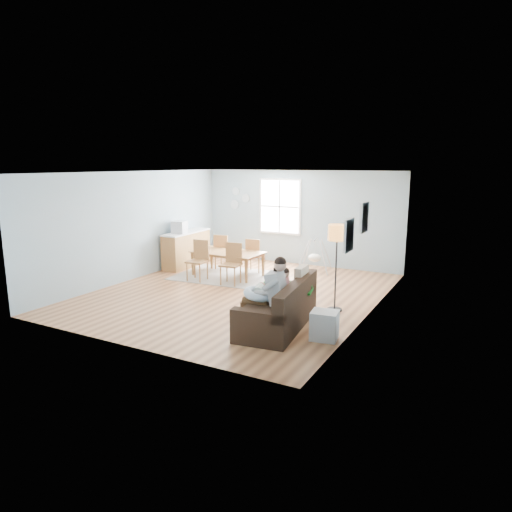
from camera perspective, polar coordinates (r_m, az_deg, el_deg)
The scene contains 22 objects.
room at distance 10.01m, azimuth -2.36°, elevation 8.82°, with size 8.40×9.40×3.90m.
window at distance 13.40m, azimuth 3.03°, elevation 6.19°, with size 1.32×0.08×1.62m.
pictures at distance 7.91m, azimuth 12.49°, elevation 3.69°, with size 0.05×1.34×0.74m.
wall_plates at distance 14.04m, azimuth -2.18°, elevation 7.18°, with size 0.67×0.02×0.66m.
sofa at distance 8.23m, azimuth 3.09°, elevation -6.82°, with size 1.17×2.23×0.86m.
green_throw at distance 8.83m, azimuth 4.03°, elevation -3.90°, with size 0.97×0.80×0.04m, color #14591B.
beige_pillow at distance 8.55m, azimuth 5.70°, elevation -2.90°, with size 0.14×0.49×0.49m, color tan.
father at distance 7.87m, azimuth 1.48°, elevation -4.45°, with size 0.98×0.52×1.35m.
nursing_pillow at distance 7.94m, azimuth 0.40°, elevation -4.74°, with size 0.55×0.55×0.15m, color silver.
infant at distance 7.95m, azimuth 0.47°, elevation -4.02°, with size 0.23×0.40×0.15m.
toddler at distance 8.31m, azimuth 3.02°, elevation -3.62°, with size 0.53×0.26×0.83m.
floor_lamp at distance 8.99m, azimuth 10.08°, elevation 1.98°, with size 0.35×0.35×1.73m.
storage_cube at distance 7.77m, azimuth 8.49°, elevation -8.56°, with size 0.49×0.45×0.48m.
rug at distance 11.95m, azimuth -3.61°, elevation -2.48°, with size 2.59×1.97×0.01m, color #9E9890.
dining_table at distance 11.87m, azimuth -3.63°, elevation -1.00°, with size 1.83×1.02×0.64m, color brown.
chair_sw at distance 11.50m, azimuth -7.15°, elevation -0.16°, with size 0.48×0.48×1.01m.
chair_se at distance 11.06m, azimuth -3.01°, elevation -0.58°, with size 0.51×0.51×1.00m.
chair_nw at distance 12.59m, azimuth -4.20°, elevation 0.82°, with size 0.49×0.49×0.98m.
chair_ne at distance 12.20m, azimuth -0.28°, elevation 0.34°, with size 0.49×0.49×0.92m.
counter at distance 13.14m, azimuth -8.66°, elevation 0.92°, with size 0.59×1.80×0.99m.
monitor at distance 12.75m, azimuth -9.56°, elevation 3.58°, with size 0.41×0.39×0.34m.
baby_swing at distance 12.45m, azimuth 7.36°, elevation -0.14°, with size 1.01×1.02×0.88m.
Camera 1 is at (5.09, -8.60, 2.89)m, focal length 32.00 mm.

